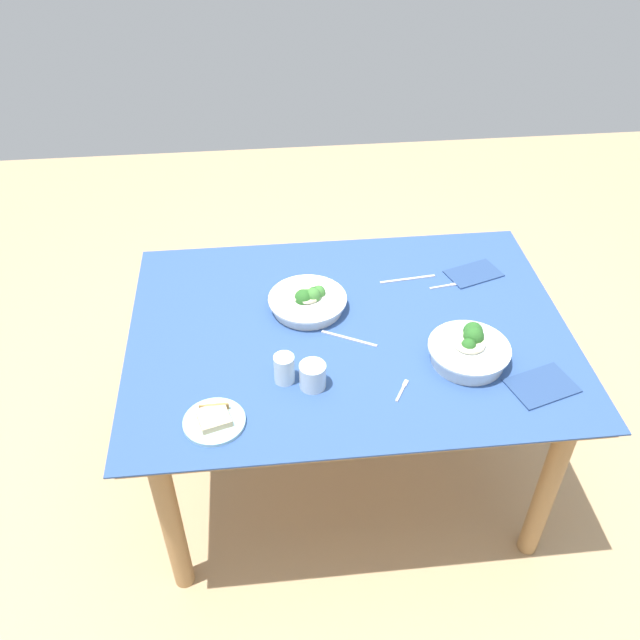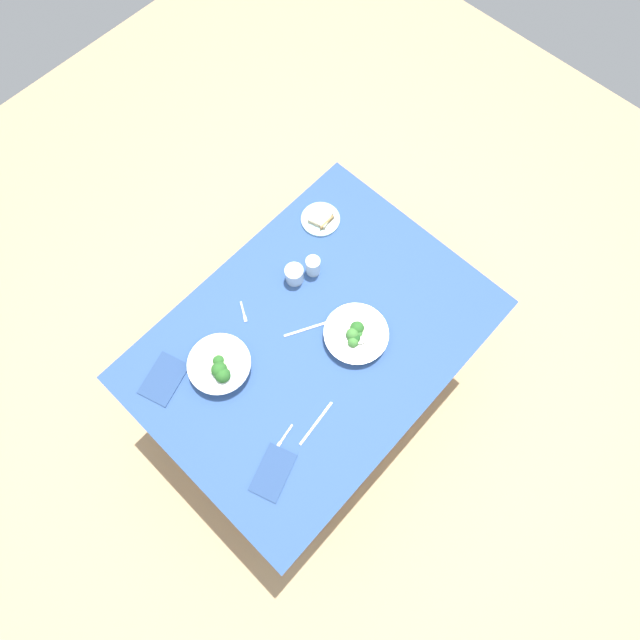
% 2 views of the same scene
% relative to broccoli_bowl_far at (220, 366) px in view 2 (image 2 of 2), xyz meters
% --- Properties ---
extents(ground_plane, '(6.00, 6.00, 0.00)m').
position_rel_broccoli_bowl_far_xyz_m(ground_plane, '(0.36, -0.19, -0.80)').
color(ground_plane, tan).
extents(dining_table, '(1.49, 1.09, 0.76)m').
position_rel_broccoli_bowl_far_xyz_m(dining_table, '(0.36, -0.19, -0.14)').
color(dining_table, '#2D4C84').
rests_on(dining_table, ground_plane).
extents(broccoli_bowl_far, '(0.26, 0.26, 0.11)m').
position_rel_broccoli_bowl_far_xyz_m(broccoli_bowl_far, '(0.00, 0.00, 0.00)').
color(broccoli_bowl_far, white).
rests_on(broccoli_bowl_far, dining_table).
extents(broccoli_bowl_near, '(0.28, 0.28, 0.09)m').
position_rel_broccoli_bowl_far_xyz_m(broccoli_bowl_near, '(0.49, -0.32, -0.01)').
color(broccoli_bowl_near, white).
rests_on(broccoli_bowl_near, dining_table).
extents(bread_side_plate, '(0.18, 0.18, 0.03)m').
position_rel_broccoli_bowl_far_xyz_m(bread_side_plate, '(0.81, 0.19, -0.03)').
color(bread_side_plate, '#99C6D1').
rests_on(bread_side_plate, dining_table).
extents(water_glass_center, '(0.06, 0.06, 0.10)m').
position_rel_broccoli_bowl_far_xyz_m(water_glass_center, '(0.59, 0.03, 0.01)').
color(water_glass_center, silver).
rests_on(water_glass_center, dining_table).
extents(water_glass_side, '(0.08, 0.08, 0.08)m').
position_rel_broccoli_bowl_far_xyz_m(water_glass_side, '(0.51, 0.07, 0.00)').
color(water_glass_side, silver).
rests_on(water_glass_side, dining_table).
extents(fork_by_far_bowl, '(0.06, 0.09, 0.00)m').
position_rel_broccoli_bowl_far_xyz_m(fork_by_far_bowl, '(0.24, 0.11, -0.04)').
color(fork_by_far_bowl, '#B7B7BC').
rests_on(fork_by_far_bowl, dining_table).
extents(fork_by_near_bowl, '(0.11, 0.03, 0.00)m').
position_rel_broccoli_bowl_far_xyz_m(fork_by_near_bowl, '(-0.03, -0.39, -0.04)').
color(fork_by_near_bowl, '#B7B7BC').
rests_on(fork_by_near_bowl, dining_table).
extents(table_knife_left, '(0.21, 0.03, 0.00)m').
position_rel_broccoli_bowl_far_xyz_m(table_knife_left, '(0.10, -0.45, -0.04)').
color(table_knife_left, '#B7B7BC').
rests_on(table_knife_left, dining_table).
extents(table_knife_right, '(0.18, 0.10, 0.00)m').
position_rel_broccoli_bowl_far_xyz_m(table_knife_right, '(0.37, -0.14, -0.04)').
color(table_knife_right, '#B7B7BC').
rests_on(table_knife_right, dining_table).
extents(napkin_folded_upper, '(0.23, 0.18, 0.01)m').
position_rel_broccoli_bowl_far_xyz_m(napkin_folded_upper, '(-0.15, -0.45, -0.04)').
color(napkin_folded_upper, navy).
rests_on(napkin_folded_upper, dining_table).
extents(napkin_folded_lower, '(0.23, 0.19, 0.01)m').
position_rel_broccoli_bowl_far_xyz_m(napkin_folded_lower, '(-0.20, 0.14, -0.04)').
color(napkin_folded_lower, navy).
rests_on(napkin_folded_lower, dining_table).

